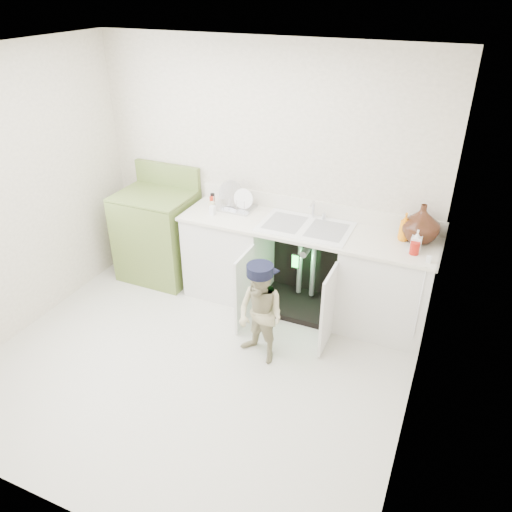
{
  "coord_description": "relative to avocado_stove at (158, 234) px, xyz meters",
  "views": [
    {
      "loc": [
        1.81,
        -2.81,
        2.94
      ],
      "look_at": [
        0.26,
        0.7,
        0.78
      ],
      "focal_mm": 35.0,
      "sensor_mm": 36.0,
      "label": 1
    }
  ],
  "objects": [
    {
      "name": "ground",
      "position": [
        1.11,
        -1.18,
        -0.5
      ],
      "size": [
        3.5,
        3.5,
        0.0
      ],
      "primitive_type": "plane",
      "color": "#B8B3A2",
      "rests_on": "ground"
    },
    {
      "name": "room_shell",
      "position": [
        1.11,
        -1.18,
        0.75
      ],
      "size": [
        6.0,
        5.5,
        1.26
      ],
      "color": "silver",
      "rests_on": "ground"
    },
    {
      "name": "avocado_stove",
      "position": [
        0.0,
        0.0,
        0.0
      ],
      "size": [
        0.78,
        0.65,
        1.2
      ],
      "color": "olive",
      "rests_on": "ground"
    },
    {
      "name": "repair_worker",
      "position": [
        1.58,
        -0.86,
        -0.03
      ],
      "size": [
        0.53,
        0.78,
        0.92
      ],
      "rotation": [
        0.0,
        0.0,
        -0.35
      ],
      "color": "tan",
      "rests_on": "ground"
    },
    {
      "name": "counter_run",
      "position": [
        1.69,
        0.03,
        -0.02
      ],
      "size": [
        2.44,
        1.02,
        1.24
      ],
      "color": "silver",
      "rests_on": "ground"
    }
  ]
}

